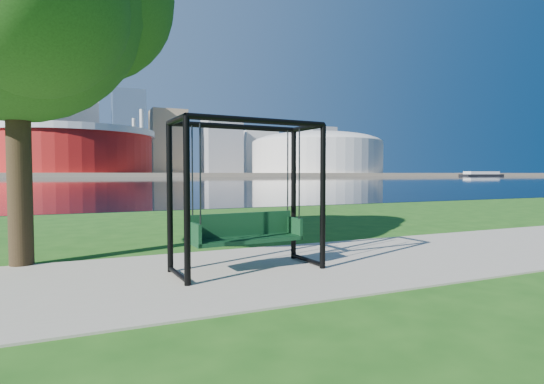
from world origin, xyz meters
TOP-DOWN VIEW (x-y plane):
  - ground at (0.00, 0.00)m, footprint 900.00×900.00m
  - path at (0.00, -0.50)m, footprint 120.00×4.00m
  - river at (0.00, 102.00)m, footprint 900.00×180.00m
  - far_bank at (0.00, 306.00)m, footprint 900.00×228.00m
  - stadium at (-10.00, 235.00)m, footprint 83.00×83.00m
  - arena at (135.00, 235.00)m, footprint 84.00×84.00m
  - skyline at (-4.27, 319.39)m, footprint 392.00×66.00m
  - swing at (-0.60, -0.47)m, footprint 2.55×1.26m
  - barge at (226.90, 185.93)m, footprint 29.93×9.66m

SIDE VIEW (x-z plane):
  - ground at x=0.00m, z-range 0.00..0.00m
  - river at x=0.00m, z-range 0.00..0.02m
  - path at x=0.00m, z-range 0.00..0.03m
  - far_bank at x=0.00m, z-range 0.00..2.00m
  - swing at x=-0.60m, z-range -0.04..2.50m
  - barge at x=226.90m, z-range -0.14..2.81m
  - stadium at x=-10.00m, z-range -1.77..30.23m
  - arena at x=135.00m, z-range 2.59..29.15m
  - skyline at x=-4.27m, z-range -12.36..84.14m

